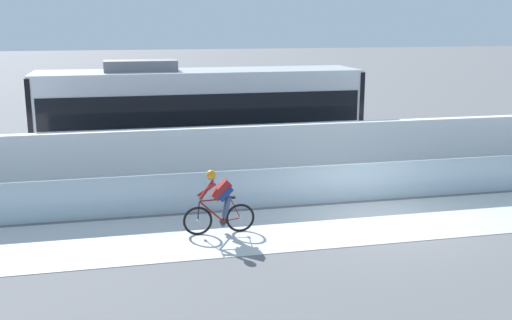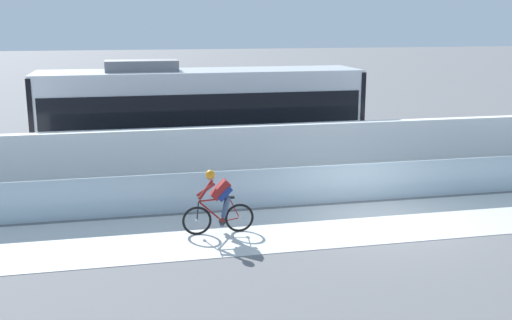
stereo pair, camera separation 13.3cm
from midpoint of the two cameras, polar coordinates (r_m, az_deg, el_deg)
ground_plane at (r=16.25m, az=11.40°, el=-5.61°), size 200.00×200.00×0.00m
bike_path_deck at (r=16.25m, az=11.40°, el=-5.59°), size 32.00×3.20×0.01m
glass_parapet at (r=17.72m, az=9.04°, el=-2.10°), size 32.00×0.05×1.10m
concrete_barrier_wall at (r=19.25m, az=7.10°, el=0.55°), size 32.00×0.36×2.01m
tram_rail_near at (r=21.76m, az=4.81°, el=-0.67°), size 32.00×0.08×0.01m
tram_rail_far at (r=23.09m, az=3.73°, el=0.15°), size 32.00×0.08×0.01m
tram at (r=21.27m, az=-5.43°, el=4.19°), size 11.06×2.54×3.81m
cyclist_on_bike at (r=14.82m, az=-3.72°, el=-4.02°), size 1.77×0.58×1.61m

